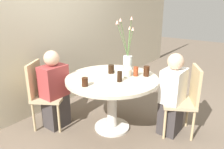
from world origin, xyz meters
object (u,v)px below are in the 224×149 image
Objects in this scene: flower_vase at (127,58)px; side_plate at (79,82)px; chair_far_back at (185,97)px; drink_glass_2 at (85,82)px; person_boy at (55,92)px; person_woman at (172,97)px; drink_glass_1 at (111,69)px; birthday_cake at (123,72)px; drink_glass_3 at (120,76)px; drink_glass_4 at (146,71)px; drink_glass_0 at (136,71)px; chair_near_front at (43,91)px.

flower_vase reaches higher than side_plate.
chair_far_back is 1.28m from drink_glass_2.
person_boy is 1.54m from person_woman.
drink_glass_1 is at bearing 160.32° from flower_vase.
drink_glass_1 is 0.11× the size of person_boy.
person_boy is (-0.55, 0.54, -0.29)m from drink_glass_1.
birthday_cake is at bearing -97.45° from chair_far_back.
chair_far_back is at bearing -58.90° from person_boy.
chair_far_back is 7.15× the size of drink_glass_3.
drink_glass_3 is 0.41m from drink_glass_4.
side_plate is at bearing 168.39° from drink_glass_1.
flower_vase is at bearing -19.68° from drink_glass_1.
person_woman reaches higher than side_plate.
flower_vase is at bearing -14.38° from side_plate.
person_boy is (-0.65, 0.86, -0.29)m from drink_glass_0.
side_plate is 1.61× the size of drink_glass_0.
chair_near_front is 1.08m from drink_glass_3.
chair_near_front is 0.85× the size of person_boy.
chair_near_front is 6.91× the size of drink_glass_4.
drink_glass_1 is at bearing -79.02° from chair_near_front.
drink_glass_3 is at bearing -66.69° from person_boy.
person_woman is (0.81, -0.74, -0.28)m from drink_glass_2.
person_woman is at bearing -42.15° from drink_glass_2.
chair_far_back reaches higher than drink_glass_1.
drink_glass_1 is 0.47m from drink_glass_4.
drink_glass_4 is at bearing -101.66° from flower_vase.
person_boy reaches higher than drink_glass_0.
drink_glass_2 is 0.43m from drink_glass_3.
person_woman is (0.07, -0.35, -0.30)m from drink_glass_4.
chair_near_front and chair_far_back have the same top height.
chair_near_front reaches higher than drink_glass_0.
side_plate is 1.19m from person_woman.
person_boy is at bearing 135.39° from drink_glass_1.
side_plate is (-0.76, 0.19, -0.17)m from flower_vase.
chair_far_back is 8.06× the size of drink_glass_1.
flower_vase is (0.23, 0.09, 0.13)m from birthday_cake.
chair_near_front is at bearing 121.27° from person_woman.
drink_glass_3 is at bearing -50.77° from side_plate.
birthday_cake is at bearing -51.67° from person_boy.
chair_near_front is 8.06× the size of drink_glass_1.
chair_far_back reaches higher than side_plate.
drink_glass_0 is 0.30m from drink_glass_3.
chair_far_back is 0.85× the size of person_boy.
drink_glass_4 is at bearing -67.33° from drink_glass_1.
person_woman reaches higher than chair_near_front.
side_plate is at bearing 144.96° from drink_glass_0.
drink_glass_0 is at bearing -60.49° from birthday_cake.
flower_vase is (-0.08, 0.83, 0.40)m from chair_far_back.
flower_vase reaches higher than drink_glass_4.
drink_glass_1 is 0.86× the size of drink_glass_4.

